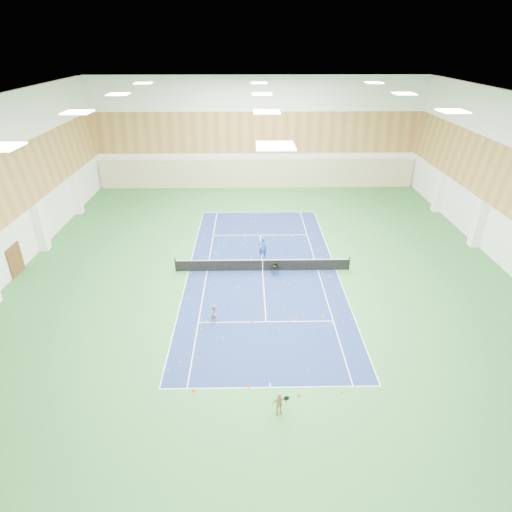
# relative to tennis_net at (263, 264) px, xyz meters

# --- Properties ---
(ground) EXTENTS (40.00, 40.00, 0.00)m
(ground) POSITION_rel_tennis_net_xyz_m (0.00, 0.00, -0.55)
(ground) COLOR #2F6D33
(ground) RESTS_ON ground
(room_shell) EXTENTS (36.00, 40.00, 12.00)m
(room_shell) POSITION_rel_tennis_net_xyz_m (0.00, 0.00, 5.45)
(room_shell) COLOR white
(room_shell) RESTS_ON ground
(wood_cladding) EXTENTS (36.00, 40.00, 8.00)m
(wood_cladding) POSITION_rel_tennis_net_xyz_m (0.00, 0.00, 7.45)
(wood_cladding) COLOR #AB793F
(wood_cladding) RESTS_ON room_shell
(ceiling_light_grid) EXTENTS (21.40, 25.40, 0.06)m
(ceiling_light_grid) POSITION_rel_tennis_net_xyz_m (0.00, 0.00, 11.37)
(ceiling_light_grid) COLOR white
(ceiling_light_grid) RESTS_ON room_shell
(court_surface) EXTENTS (10.97, 23.77, 0.01)m
(court_surface) POSITION_rel_tennis_net_xyz_m (0.00, 0.00, -0.55)
(court_surface) COLOR navy
(court_surface) RESTS_ON ground
(tennis_balls_scatter) EXTENTS (10.57, 22.77, 0.07)m
(tennis_balls_scatter) POSITION_rel_tennis_net_xyz_m (0.00, 0.00, -0.50)
(tennis_balls_scatter) COLOR #CFE326
(tennis_balls_scatter) RESTS_ON ground
(tennis_net) EXTENTS (12.80, 0.10, 1.10)m
(tennis_net) POSITION_rel_tennis_net_xyz_m (0.00, 0.00, 0.00)
(tennis_net) COLOR black
(tennis_net) RESTS_ON ground
(back_curtain) EXTENTS (35.40, 0.16, 3.20)m
(back_curtain) POSITION_rel_tennis_net_xyz_m (0.00, 19.75, 1.05)
(back_curtain) COLOR #C6B793
(back_curtain) RESTS_ON ground
(door_left_b) EXTENTS (0.08, 1.80, 2.20)m
(door_left_b) POSITION_rel_tennis_net_xyz_m (-17.92, 0.00, 0.55)
(door_left_b) COLOR #593319
(door_left_b) RESTS_ON ground
(coach) EXTENTS (0.69, 0.50, 1.74)m
(coach) POSITION_rel_tennis_net_xyz_m (0.08, 2.20, 0.32)
(coach) COLOR #21469A
(coach) RESTS_ON ground
(child_court) EXTENTS (0.75, 0.73, 1.21)m
(child_court) POSITION_rel_tennis_net_xyz_m (-3.08, -6.31, 0.06)
(child_court) COLOR gray
(child_court) RESTS_ON ground
(child_apron) EXTENTS (0.74, 0.49, 1.17)m
(child_apron) POSITION_rel_tennis_net_xyz_m (0.31, -13.47, 0.03)
(child_apron) COLOR tan
(child_apron) RESTS_ON ground
(ball_cart) EXTENTS (0.61, 0.61, 0.82)m
(ball_cart) POSITION_rel_tennis_net_xyz_m (0.89, -0.60, -0.14)
(ball_cart) COLOR black
(ball_cart) RESTS_ON ground
(cone_svc_a) EXTENTS (0.18, 0.18, 0.19)m
(cone_svc_a) POSITION_rel_tennis_net_xyz_m (-3.06, -6.55, -0.45)
(cone_svc_a) COLOR #E25C0B
(cone_svc_a) RESTS_ON ground
(cone_svc_b) EXTENTS (0.20, 0.20, 0.22)m
(cone_svc_b) POSITION_rel_tennis_net_xyz_m (-0.83, -6.36, -0.44)
(cone_svc_b) COLOR #E94B0C
(cone_svc_b) RESTS_ON ground
(cone_svc_c) EXTENTS (0.20, 0.20, 0.22)m
(cone_svc_c) POSITION_rel_tennis_net_xyz_m (1.58, -6.24, -0.44)
(cone_svc_c) COLOR #D85B0B
(cone_svc_c) RESTS_ON ground
(cone_svc_d) EXTENTS (0.20, 0.20, 0.22)m
(cone_svc_d) POSITION_rel_tennis_net_xyz_m (3.58, -5.92, -0.44)
(cone_svc_d) COLOR orange
(cone_svc_d) RESTS_ON ground
(cone_base_a) EXTENTS (0.20, 0.20, 0.22)m
(cone_base_a) POSITION_rel_tennis_net_xyz_m (-3.76, -12.04, -0.44)
(cone_base_a) COLOR #F55C0C
(cone_base_a) RESTS_ON ground
(cone_base_b) EXTENTS (0.17, 0.17, 0.19)m
(cone_base_b) POSITION_rel_tennis_net_xyz_m (-1.06, -11.81, -0.46)
(cone_base_b) COLOR #EB460C
(cone_base_b) RESTS_ON ground
(cone_base_c) EXTENTS (0.19, 0.19, 0.21)m
(cone_base_c) POSITION_rel_tennis_net_xyz_m (1.35, -12.48, -0.44)
(cone_base_c) COLOR #DA600B
(cone_base_c) RESTS_ON ground
(cone_base_d) EXTENTS (0.17, 0.17, 0.19)m
(cone_base_d) POSITION_rel_tennis_net_xyz_m (3.45, -12.33, -0.45)
(cone_base_d) COLOR #FF5F0D
(cone_base_d) RESTS_ON ground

